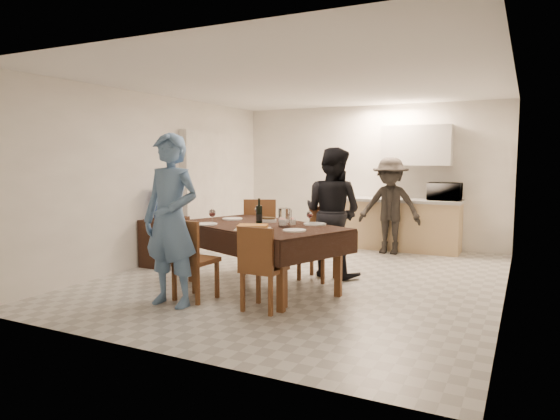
# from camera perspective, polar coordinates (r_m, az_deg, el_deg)

# --- Properties ---
(floor) EXTENTS (5.00, 6.00, 0.02)m
(floor) POSITION_cam_1_polar(r_m,az_deg,el_deg) (6.91, 2.87, -7.68)
(floor) COLOR beige
(floor) RESTS_ON ground
(ceiling) EXTENTS (5.00, 6.00, 0.02)m
(ceiling) POSITION_cam_1_polar(r_m,az_deg,el_deg) (6.79, 2.99, 14.17)
(ceiling) COLOR white
(ceiling) RESTS_ON wall_back
(wall_back) EXTENTS (5.00, 0.02, 2.60)m
(wall_back) POSITION_cam_1_polar(r_m,az_deg,el_deg) (9.55, 10.17, 3.90)
(wall_back) COLOR white
(wall_back) RESTS_ON floor
(wall_front) EXTENTS (5.00, 0.02, 2.60)m
(wall_front) POSITION_cam_1_polar(r_m,az_deg,el_deg) (4.16, -13.85, 1.21)
(wall_front) COLOR white
(wall_front) RESTS_ON floor
(wall_left) EXTENTS (0.02, 6.00, 2.60)m
(wall_left) POSITION_cam_1_polar(r_m,az_deg,el_deg) (8.06, -13.62, 3.45)
(wall_left) COLOR white
(wall_left) RESTS_ON floor
(wall_right) EXTENTS (0.02, 6.00, 2.60)m
(wall_right) POSITION_cam_1_polar(r_m,az_deg,el_deg) (6.17, 24.75, 2.34)
(wall_right) COLOR white
(wall_right) RESTS_ON floor
(stub_partition) EXTENTS (0.15, 1.40, 2.10)m
(stub_partition) POSITION_cam_1_polar(r_m,az_deg,el_deg) (8.97, -8.25, 2.20)
(stub_partition) COLOR white
(stub_partition) RESTS_ON floor
(kitchen_base_cabinet) EXTENTS (2.20, 0.60, 0.86)m
(kitchen_base_cabinet) POSITION_cam_1_polar(r_m,az_deg,el_deg) (9.16, 13.10, -1.71)
(kitchen_base_cabinet) COLOR tan
(kitchen_base_cabinet) RESTS_ON floor
(kitchen_worktop) EXTENTS (2.24, 0.64, 0.05)m
(kitchen_worktop) POSITION_cam_1_polar(r_m,az_deg,el_deg) (9.11, 13.17, 1.12)
(kitchen_worktop) COLOR #AAABA6
(kitchen_worktop) RESTS_ON kitchen_base_cabinet
(upper_cabinet) EXTENTS (1.20, 0.34, 0.70)m
(upper_cabinet) POSITION_cam_1_polar(r_m,az_deg,el_deg) (9.16, 15.36, 7.14)
(upper_cabinet) COLOR silver
(upper_cabinet) RESTS_ON wall_back
(dining_table) EXTENTS (2.37, 1.89, 0.81)m
(dining_table) POSITION_cam_1_polar(r_m,az_deg,el_deg) (6.19, -2.21, -2.02)
(dining_table) COLOR black
(dining_table) RESTS_ON floor
(chair_near_left) EXTENTS (0.46, 0.46, 0.51)m
(chair_near_left) POSITION_cam_1_polar(r_m,az_deg,el_deg) (5.76, -10.18, -4.70)
(chair_near_left) COLOR brown
(chair_near_left) RESTS_ON floor
(chair_near_right) EXTENTS (0.42, 0.42, 0.50)m
(chair_near_right) POSITION_cam_1_polar(r_m,az_deg,el_deg) (5.29, -2.27, -5.71)
(chair_near_right) COLOR brown
(chair_near_right) RESTS_ON floor
(chair_far_left) EXTENTS (0.62, 0.63, 0.56)m
(chair_far_left) POSITION_cam_1_polar(r_m,az_deg,el_deg) (6.99, -2.87, -2.27)
(chair_far_left) COLOR brown
(chair_far_left) RESTS_ON floor
(chair_far_right) EXTENTS (0.48, 0.48, 0.52)m
(chair_far_right) POSITION_cam_1_polar(r_m,az_deg,el_deg) (6.61, 3.98, -3.09)
(chair_far_right) COLOR brown
(chair_far_right) RESTS_ON floor
(console) EXTENTS (0.38, 0.77, 0.71)m
(console) POSITION_cam_1_polar(r_m,az_deg,el_deg) (7.88, -13.02, -3.49)
(console) COLOR black
(console) RESTS_ON floor
(water_jug) EXTENTS (0.31, 0.31, 0.46)m
(water_jug) POSITION_cam_1_polar(r_m,az_deg,el_deg) (7.81, -13.12, 0.76)
(water_jug) COLOR blue
(water_jug) RESTS_ON console
(wine_bottle) EXTENTS (0.08, 0.08, 0.32)m
(wine_bottle) POSITION_cam_1_polar(r_m,az_deg,el_deg) (6.23, -2.40, -0.13)
(wine_bottle) COLOR black
(wine_bottle) RESTS_ON dining_table
(water_pitcher) EXTENTS (0.15, 0.15, 0.22)m
(water_pitcher) POSITION_cam_1_polar(r_m,az_deg,el_deg) (5.97, 0.51, -0.88)
(water_pitcher) COLOR white
(water_pitcher) RESTS_ON dining_table
(savoury_tart) EXTENTS (0.48, 0.43, 0.05)m
(savoury_tart) POSITION_cam_1_polar(r_m,az_deg,el_deg) (5.80, -3.14, -1.94)
(savoury_tart) COLOR #C18E38
(savoury_tart) RESTS_ON dining_table
(salad_bowl) EXTENTS (0.17, 0.17, 0.07)m
(salad_bowl) POSITION_cam_1_polar(r_m,az_deg,el_deg) (6.20, 1.02, -1.34)
(salad_bowl) COLOR white
(salad_bowl) RESTS_ON dining_table
(mushroom_dish) EXTENTS (0.22, 0.22, 0.04)m
(mushroom_dish) POSITION_cam_1_polar(r_m,az_deg,el_deg) (6.45, -1.40, -1.19)
(mushroom_dish) COLOR white
(mushroom_dish) RESTS_ON dining_table
(wine_glass_a) EXTENTS (0.09, 0.09, 0.19)m
(wine_glass_a) POSITION_cam_1_polar(r_m,az_deg,el_deg) (6.25, -7.75, -0.78)
(wine_glass_a) COLOR white
(wine_glass_a) RESTS_ON dining_table
(wine_glass_b) EXTENTS (0.08, 0.08, 0.17)m
(wine_glass_b) POSITION_cam_1_polar(r_m,az_deg,el_deg) (6.16, 3.40, -0.90)
(wine_glass_b) COLOR white
(wine_glass_b) RESTS_ON dining_table
(wine_glass_c) EXTENTS (0.09, 0.09, 0.21)m
(wine_glass_c) POSITION_cam_1_polar(r_m,az_deg,el_deg) (6.53, -2.49, -0.36)
(wine_glass_c) COLOR white
(wine_glass_c) RESTS_ON dining_table
(plate_near_left) EXTENTS (0.26, 0.26, 0.01)m
(plate_near_left) POSITION_cam_1_polar(r_m,az_deg,el_deg) (6.24, -8.37, -1.60)
(plate_near_left) COLOR white
(plate_near_left) RESTS_ON dining_table
(plate_near_right) EXTENTS (0.26, 0.26, 0.02)m
(plate_near_right) POSITION_cam_1_polar(r_m,az_deg,el_deg) (5.65, 1.68, -2.33)
(plate_near_right) COLOR white
(plate_near_right) RESTS_ON dining_table
(plate_far_left) EXTENTS (0.27, 0.27, 0.02)m
(plate_far_left) POSITION_cam_1_polar(r_m,az_deg,el_deg) (6.74, -5.46, -1.00)
(plate_far_left) COLOR white
(plate_far_left) RESTS_ON dining_table
(plate_far_right) EXTENTS (0.28, 0.28, 0.02)m
(plate_far_right) POSITION_cam_1_polar(r_m,az_deg,el_deg) (6.19, 4.01, -1.60)
(plate_far_right) COLOR white
(plate_far_right) RESTS_ON dining_table
(microwave) EXTENTS (0.54, 0.37, 0.30)m
(microwave) POSITION_cam_1_polar(r_m,az_deg,el_deg) (8.95, 18.32, 2.01)
(microwave) COLOR silver
(microwave) RESTS_ON kitchen_worktop
(person_near) EXTENTS (0.69, 0.46, 1.90)m
(person_near) POSITION_cam_1_polar(r_m,az_deg,el_deg) (5.60, -12.36, -1.14)
(person_near) COLOR #577CAB
(person_near) RESTS_ON floor
(person_far) EXTENTS (0.97, 0.82, 1.77)m
(person_far) POSITION_cam_1_polar(r_m,az_deg,el_deg) (6.90, 6.01, -0.26)
(person_far) COLOR black
(person_far) RESTS_ON floor
(person_kitchen) EXTENTS (1.06, 0.61, 1.64)m
(person_kitchen) POSITION_cam_1_polar(r_m,az_deg,el_deg) (8.68, 12.43, 0.47)
(person_kitchen) COLOR black
(person_kitchen) RESTS_ON floor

